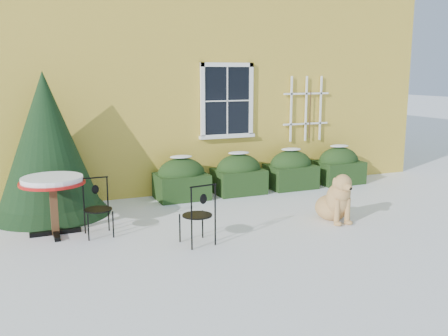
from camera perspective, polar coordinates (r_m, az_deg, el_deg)
name	(u,v)px	position (r m, az deg, el deg)	size (l,w,h in m)	color
ground	(248,232)	(8.26, 2.73, -7.35)	(80.00, 80.00, 0.00)	white
house	(140,49)	(14.49, -9.54, 13.23)	(12.40, 8.40, 6.40)	yellow
hedge_row	(265,172)	(11.09, 4.74, -0.51)	(4.95, 0.80, 0.91)	black
evergreen_shrub	(48,158)	(9.58, -19.50, 1.05)	(2.16, 2.16, 2.61)	black
bistro_table	(53,187)	(8.40, -19.00, -2.02)	(1.03, 1.03, 0.95)	black
patio_chair_near	(199,214)	(7.57, -2.93, -5.27)	(0.49, 0.48, 0.96)	black
patio_chair_far	(98,207)	(8.26, -14.24, -4.35)	(0.44, 0.44, 0.92)	black
dog	(336,201)	(8.98, 12.67, -3.72)	(0.63, 0.99, 0.90)	tan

